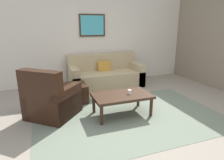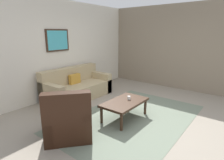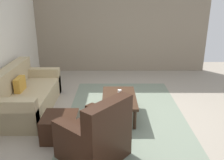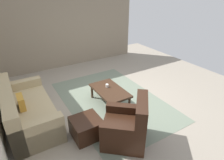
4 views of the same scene
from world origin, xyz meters
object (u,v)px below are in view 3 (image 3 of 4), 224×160
object	(u,v)px
couch_main	(23,96)
coffee_table	(119,99)
armchair_leather	(97,139)
cup	(120,92)
ottoman	(60,127)

from	to	relation	value
couch_main	coffee_table	xyz separation A→B (m)	(-0.29, -1.95, 0.06)
armchair_leather	coffee_table	distance (m)	1.34
cup	coffee_table	bearing A→B (deg)	175.32
ottoman	coffee_table	xyz separation A→B (m)	(0.76, -0.99, 0.16)
ottoman	cup	size ratio (longest dim) A/B	6.95
couch_main	ottoman	size ratio (longest dim) A/B	3.61
couch_main	armchair_leather	xyz separation A→B (m)	(-1.58, -1.60, 0.01)
armchair_leather	cup	distance (m)	1.50
armchair_leather	cup	bearing A→B (deg)	-14.32
coffee_table	armchair_leather	bearing A→B (deg)	164.60
couch_main	cup	bearing A→B (deg)	-94.07
ottoman	armchair_leather	bearing A→B (deg)	-130.39
couch_main	cup	distance (m)	1.98
armchair_leather	cup	xyz separation A→B (m)	(1.44, -0.37, 0.14)
coffee_table	cup	distance (m)	0.18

